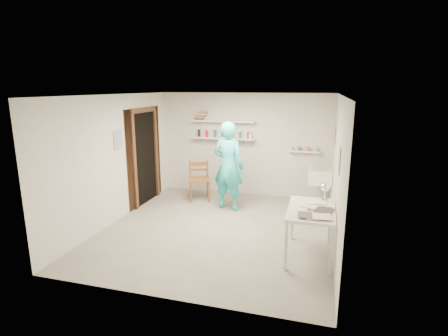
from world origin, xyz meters
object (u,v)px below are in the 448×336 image
(work_table, at_px, (310,232))
(belfast_sink, at_px, (320,176))
(wall_clock, at_px, (229,149))
(wooden_chair, at_px, (199,179))
(man, at_px, (228,166))
(desk_lamp, at_px, (325,187))

(work_table, bearing_deg, belfast_sink, 87.29)
(wall_clock, bearing_deg, wooden_chair, -179.24)
(belfast_sink, height_order, wooden_chair, wooden_chair)
(belfast_sink, relative_size, wooden_chair, 0.61)
(wooden_chair, xyz_separation_m, work_table, (2.52, -2.09, -0.11))
(man, bearing_deg, wall_clock, -64.49)
(man, height_order, wall_clock, man)
(wall_clock, relative_size, wooden_chair, 0.34)
(man, distance_m, work_table, 2.51)
(belfast_sink, xyz_separation_m, desk_lamp, (0.08, -1.87, 0.28))
(wooden_chair, distance_m, work_table, 3.27)
(work_table, bearing_deg, desk_lamp, 67.58)
(wooden_chair, bearing_deg, work_table, -62.23)
(belfast_sink, height_order, desk_lamp, desk_lamp)
(belfast_sink, relative_size, work_table, 0.53)
(wall_clock, height_order, work_table, wall_clock)
(belfast_sink, bearing_deg, work_table, -92.71)
(wall_clock, relative_size, desk_lamp, 2.34)
(belfast_sink, bearing_deg, man, -161.91)
(man, relative_size, desk_lamp, 13.04)
(wall_clock, bearing_deg, belfast_sink, 24.35)
(belfast_sink, height_order, wall_clock, wall_clock)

